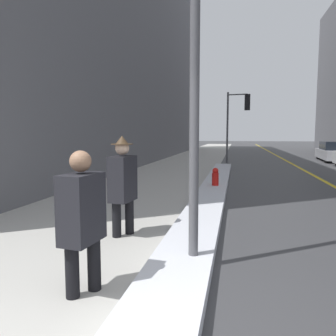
# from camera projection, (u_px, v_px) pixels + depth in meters

# --- Properties ---
(sidewalk_slab) EXTENTS (4.00, 80.00, 0.01)m
(sidewalk_slab) POSITION_uv_depth(u_px,v_px,m) (181.00, 166.00, 17.37)
(sidewalk_slab) COLOR #B2AFA8
(sidewalk_slab) RESTS_ON ground
(road_centre_stripe) EXTENTS (0.16, 80.00, 0.00)m
(road_centre_stripe) POSITION_uv_depth(u_px,v_px,m) (301.00, 169.00, 16.14)
(road_centre_stripe) COLOR gold
(road_centre_stripe) RESTS_ON ground
(snow_bank_curb) EXTENTS (0.77, 16.49, 0.17)m
(snow_bank_curb) POSITION_uv_depth(u_px,v_px,m) (212.00, 193.00, 8.90)
(snow_bank_curb) COLOR silver
(snow_bank_curb) RESTS_ON ground
(building_facade_left) EXTENTS (6.00, 36.00, 18.04)m
(building_facade_left) POSITION_uv_depth(u_px,v_px,m) (122.00, 26.00, 22.33)
(building_facade_left) COLOR slate
(building_facade_left) RESTS_ON ground
(lamp_post) EXTENTS (0.28, 0.28, 5.12)m
(lamp_post) POSITION_uv_depth(u_px,v_px,m) (195.00, 18.00, 3.84)
(lamp_post) COLOR #515156
(lamp_post) RESTS_ON ground
(traffic_light_near) EXTENTS (1.31, 0.33, 4.10)m
(traffic_light_near) POSITION_uv_depth(u_px,v_px,m) (239.00, 112.00, 18.74)
(traffic_light_near) COLOR #515156
(traffic_light_near) RESTS_ON ground
(pedestrian_nearside) EXTENTS (0.35, 0.53, 1.53)m
(pedestrian_nearside) POSITION_uv_depth(u_px,v_px,m) (82.00, 216.00, 3.38)
(pedestrian_nearside) COLOR black
(pedestrian_nearside) RESTS_ON ground
(pedestrian_in_fedora) EXTENTS (0.36, 0.55, 1.67)m
(pedestrian_in_fedora) POSITION_uv_depth(u_px,v_px,m) (123.00, 182.00, 5.37)
(pedestrian_in_fedora) COLOR black
(pedestrian_in_fedora) RESTS_ON ground
(parked_car_silver) EXTENTS (2.06, 4.75, 1.23)m
(parked_car_silver) POSITION_uv_depth(u_px,v_px,m) (335.00, 152.00, 20.66)
(parked_car_silver) COLOR #B2B2B7
(parked_car_silver) RESTS_ON ground
(fire_hydrant) EXTENTS (0.20, 0.20, 0.70)m
(fire_hydrant) POSITION_uv_depth(u_px,v_px,m) (215.00, 180.00, 9.71)
(fire_hydrant) COLOR red
(fire_hydrant) RESTS_ON ground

